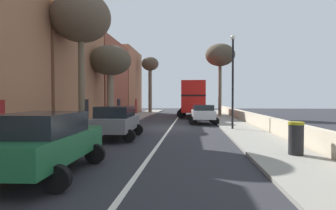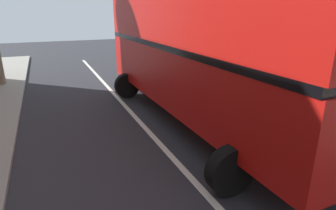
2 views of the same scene
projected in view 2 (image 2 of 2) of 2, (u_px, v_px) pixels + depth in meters
The scene contains 1 object.
double_decker_bus at pixel (199, 49), 8.44m from camera, with size 3.60×10.49×4.06m.
Camera 2 is at (-2.58, 5.73, 3.45)m, focal length 30.06 mm.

